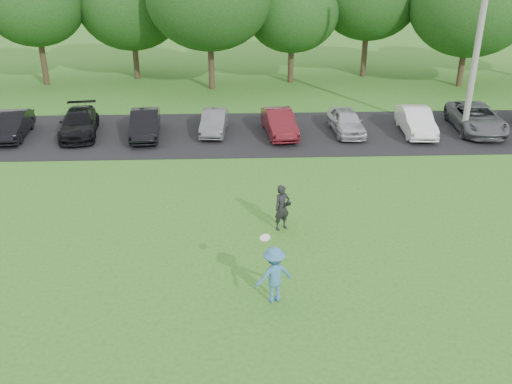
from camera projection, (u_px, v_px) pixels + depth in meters
ground at (261, 288)px, 15.81m from camera, size 100.00×100.00×0.00m
parking_lot at (248, 133)px, 27.57m from camera, size 32.00×6.50×0.03m
utility_pole at (481, 23)px, 24.88m from camera, size 0.28×0.28×10.57m
frisbee_player at (274, 275)px, 14.93m from camera, size 1.19×0.95×2.01m
camera_bystander at (282, 208)px, 18.56m from camera, size 0.68×0.61×1.56m
parked_cars at (267, 122)px, 27.27m from camera, size 30.51×4.62×1.25m
tree_row at (268, 3)px, 34.40m from camera, size 42.39×9.85×8.64m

